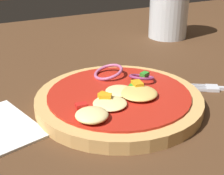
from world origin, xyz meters
The scene contains 3 objects.
dining_table centered at (0.00, 0.00, 0.02)m, with size 1.39×1.01×0.03m.
pizza centered at (-0.05, -0.04, 0.04)m, with size 0.22×0.22×0.03m.
beer_glass centered at (0.21, 0.21, 0.09)m, with size 0.08×0.08×0.14m.
Camera 1 is at (-0.24, -0.39, 0.24)m, focal length 54.24 mm.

